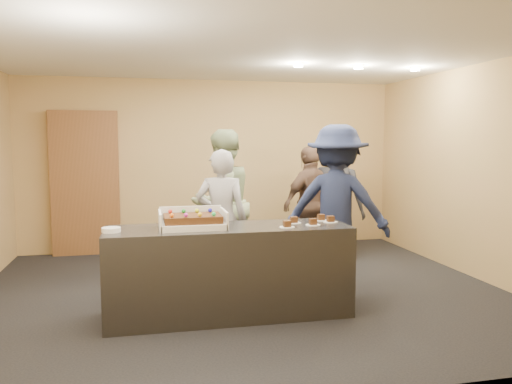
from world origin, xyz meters
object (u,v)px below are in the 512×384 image
(person_dark_suit, at_px, (334,196))
(person_server_grey, at_px, (221,219))
(person_navy_man, at_px, (337,206))
(person_brown_extra, at_px, (311,204))
(serving_counter, at_px, (229,271))
(plate_stack, at_px, (111,230))
(person_sage_man, at_px, (222,203))
(cake_box, at_px, (192,223))
(sheet_cake, at_px, (193,218))
(storage_cabinet, at_px, (85,183))

(person_dark_suit, bearing_deg, person_server_grey, 72.47)
(person_navy_man, relative_size, person_brown_extra, 1.16)
(person_server_grey, bearing_deg, person_navy_man, -173.93)
(serving_counter, bearing_deg, plate_stack, -176.96)
(person_server_grey, bearing_deg, person_dark_suit, -132.92)
(person_navy_man, bearing_deg, person_sage_man, -3.08)
(cake_box, bearing_deg, plate_stack, -174.68)
(cake_box, relative_size, plate_stack, 3.69)
(person_brown_extra, height_order, person_dark_suit, person_dark_suit)
(person_navy_man, bearing_deg, serving_counter, 55.65)
(serving_counter, relative_size, person_server_grey, 1.46)
(person_dark_suit, bearing_deg, sheet_cake, 82.48)
(person_server_grey, bearing_deg, sheet_cake, 79.52)
(storage_cabinet, xyz_separation_m, person_dark_suit, (3.65, -0.97, -0.17))
(storage_cabinet, height_order, person_sage_man, storage_cabinet)
(serving_counter, xyz_separation_m, plate_stack, (-1.12, -0.05, 0.47))
(person_sage_man, relative_size, person_brown_extra, 1.13)
(sheet_cake, xyz_separation_m, plate_stack, (-0.76, -0.05, -0.08))
(person_brown_extra, bearing_deg, person_server_grey, 10.74)
(storage_cabinet, relative_size, person_dark_suit, 1.19)
(storage_cabinet, relative_size, person_brown_extra, 1.32)
(sheet_cake, relative_size, plate_stack, 3.14)
(person_brown_extra, bearing_deg, person_navy_man, 61.56)
(plate_stack, xyz_separation_m, person_server_grey, (1.19, 0.98, -0.10))
(storage_cabinet, distance_m, cake_box, 3.39)
(storage_cabinet, bearing_deg, person_dark_suit, -14.86)
(serving_counter, xyz_separation_m, sheet_cake, (-0.36, 0.00, 0.55))
(person_sage_man, height_order, person_navy_man, person_navy_man)
(sheet_cake, relative_size, person_brown_extra, 0.33)
(storage_cabinet, bearing_deg, person_brown_extra, -20.29)
(person_brown_extra, distance_m, person_dark_suit, 0.50)
(serving_counter, bearing_deg, person_brown_extra, 52.77)
(serving_counter, relative_size, plate_stack, 13.82)
(person_sage_man, xyz_separation_m, person_navy_man, (1.27, -0.77, 0.02))
(serving_counter, relative_size, cake_box, 3.75)
(serving_counter, height_order, plate_stack, plate_stack)
(cake_box, distance_m, sheet_cake, 0.06)
(sheet_cake, xyz_separation_m, person_navy_man, (1.79, 0.75, -0.03))
(storage_cabinet, xyz_separation_m, plate_stack, (0.57, -3.19, -0.17))
(plate_stack, height_order, person_server_grey, person_server_grey)
(serving_counter, distance_m, person_navy_man, 1.70)
(cake_box, distance_m, person_navy_man, 1.93)
(sheet_cake, bearing_deg, person_brown_extra, 46.17)
(serving_counter, height_order, person_brown_extra, person_brown_extra)
(cake_box, xyz_separation_m, person_dark_suit, (2.32, 2.15, -0.02))
(person_brown_extra, bearing_deg, serving_counter, 27.83)
(sheet_cake, relative_size, person_server_grey, 0.33)
(cake_box, bearing_deg, person_sage_man, 70.70)
(person_server_grey, relative_size, person_sage_man, 0.87)
(storage_cabinet, distance_m, person_navy_man, 3.93)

